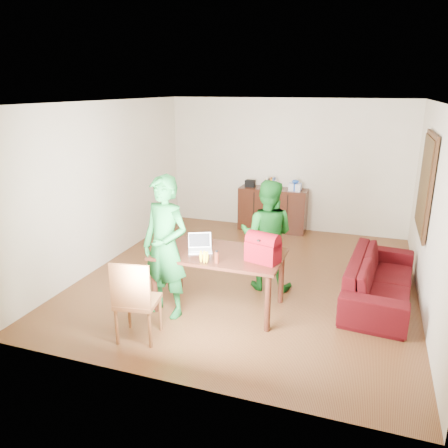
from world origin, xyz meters
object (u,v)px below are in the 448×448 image
at_px(bottle, 217,257).
at_px(red_bag, 263,250).
at_px(chair, 138,315).
at_px(laptop, 200,248).
at_px(sofa, 380,279).
at_px(table, 219,260).
at_px(person_far, 267,235).
at_px(person_near, 165,247).

bearing_deg(bottle, red_bag, 23.55).
relative_size(chair, red_bag, 2.52).
xyz_separation_m(laptop, sofa, (2.33, 1.00, -0.53)).
height_order(laptop, bottle, laptop).
bearing_deg(laptop, table, -14.37).
distance_m(person_far, sofa, 1.71).
distance_m(person_near, person_far, 1.60).
xyz_separation_m(person_far, red_bag, (0.17, -0.94, 0.12)).
xyz_separation_m(person_near, sofa, (2.67, 1.33, -0.62)).
height_order(chair, sofa, chair).
height_order(chair, person_near, person_near).
xyz_separation_m(table, laptop, (-0.25, -0.04, 0.15)).
bearing_deg(sofa, red_bag, 130.96).
bearing_deg(chair, laptop, 59.58).
bearing_deg(laptop, sofa, -0.76).
xyz_separation_m(person_near, laptop, (0.34, 0.34, -0.10)).
relative_size(chair, person_far, 0.63).
xyz_separation_m(table, bottle, (0.09, -0.34, 0.18)).
bearing_deg(chair, sofa, 27.38).
height_order(laptop, sofa, laptop).
bearing_deg(laptop, person_near, -159.46).
bearing_deg(bottle, person_far, 72.77).
bearing_deg(person_near, sofa, 40.31).
bearing_deg(table, person_far, 61.59).
bearing_deg(person_far, laptop, 47.65).
bearing_deg(table, chair, -121.55).
xyz_separation_m(person_near, red_bag, (1.22, 0.27, 0.01)).
relative_size(table, red_bag, 4.16).
distance_m(table, person_far, 0.95).
height_order(person_near, bottle, person_near).
xyz_separation_m(table, chair, (-0.65, -1.06, -0.39)).
bearing_deg(laptop, red_bag, -28.14).
xyz_separation_m(laptop, bottle, (0.34, -0.30, 0.04)).
distance_m(person_near, sofa, 3.05).
distance_m(table, bottle, 0.40).
height_order(laptop, red_bag, red_bag).
relative_size(laptop, red_bag, 0.90).
distance_m(laptop, red_bag, 0.88).
relative_size(laptop, sofa, 0.17).
height_order(table, bottle, bottle).
relative_size(table, chair, 1.65).
bearing_deg(red_bag, sofa, 51.87).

